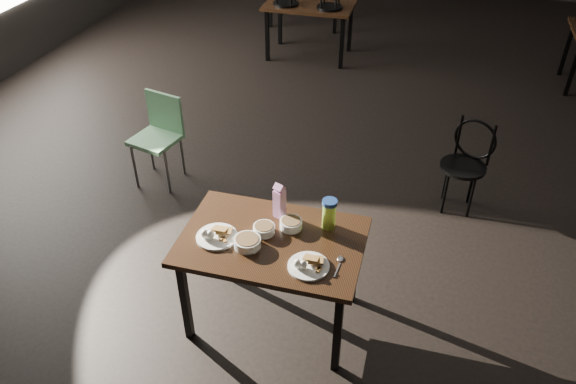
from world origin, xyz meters
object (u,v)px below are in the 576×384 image
(school_chair, at_px, (159,131))
(water_bottle, at_px, (329,214))
(main_table, at_px, (272,248))
(bentwood_chair, at_px, (467,159))
(juice_carton, at_px, (280,201))

(school_chair, bearing_deg, water_bottle, -19.83)
(main_table, xyz_separation_m, school_chair, (-1.54, 1.46, -0.15))
(school_chair, bearing_deg, main_table, -29.77)
(main_table, bearing_deg, bentwood_chair, 54.35)
(juice_carton, distance_m, bentwood_chair, 2.02)
(main_table, distance_m, school_chair, 2.13)
(juice_carton, height_order, school_chair, juice_carton)
(juice_carton, xyz_separation_m, water_bottle, (0.35, -0.03, -0.01))
(water_bottle, bearing_deg, juice_carton, 175.39)
(bentwood_chair, bearing_deg, school_chair, -151.35)
(juice_carton, distance_m, school_chair, 1.98)
(water_bottle, bearing_deg, bentwood_chair, 58.82)
(juice_carton, xyz_separation_m, school_chair, (-1.52, 1.21, -0.35))
(main_table, distance_m, water_bottle, 0.44)
(juice_carton, bearing_deg, water_bottle, -4.61)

